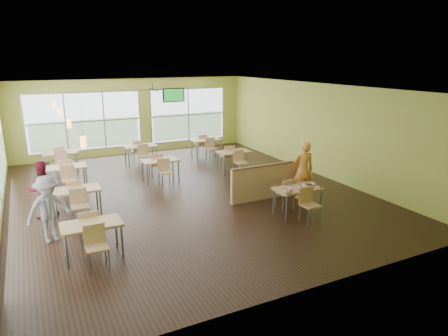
# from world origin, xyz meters

# --- Properties ---
(room) EXTENTS (12.00, 12.04, 3.20)m
(room) POSITION_xyz_m (0.00, 0.00, 1.60)
(room) COLOR black
(room) RESTS_ON ground
(window_bays) EXTENTS (9.24, 10.24, 2.38)m
(window_bays) POSITION_xyz_m (-2.65, 3.08, 1.48)
(window_bays) COLOR white
(window_bays) RESTS_ON room
(main_table) EXTENTS (1.22, 1.52, 0.87)m
(main_table) POSITION_xyz_m (2.00, -3.00, 0.63)
(main_table) COLOR tan
(main_table) RESTS_ON floor
(half_wall_divider) EXTENTS (2.40, 0.14, 1.04)m
(half_wall_divider) POSITION_xyz_m (2.00, -1.55, 0.52)
(half_wall_divider) COLOR tan
(half_wall_divider) RESTS_ON floor
(dining_tables) EXTENTS (6.92, 8.72, 0.87)m
(dining_tables) POSITION_xyz_m (-1.05, 1.71, 0.63)
(dining_tables) COLOR tan
(dining_tables) RESTS_ON floor
(pendant_lights) EXTENTS (0.11, 7.31, 0.86)m
(pendant_lights) POSITION_xyz_m (-3.20, 0.68, 2.45)
(pendant_lights) COLOR #2D2119
(pendant_lights) RESTS_ON ceiling
(ceiling_fan) EXTENTS (1.25, 1.25, 0.29)m
(ceiling_fan) POSITION_xyz_m (-0.00, 3.00, 2.95)
(ceiling_fan) COLOR #2D2119
(ceiling_fan) RESTS_ON ceiling
(tv_backwall) EXTENTS (1.00, 0.07, 0.60)m
(tv_backwall) POSITION_xyz_m (1.80, 5.90, 2.45)
(tv_backwall) COLOR black
(tv_backwall) RESTS_ON wall_back
(man_plaid) EXTENTS (0.71, 0.55, 1.73)m
(man_plaid) POSITION_xyz_m (2.93, -2.00, 0.86)
(man_plaid) COLOR #E25919
(man_plaid) RESTS_ON floor
(patron_maroon) EXTENTS (0.88, 0.78, 1.50)m
(patron_maroon) POSITION_xyz_m (-4.00, -0.20, 0.75)
(patron_maroon) COLOR #5C0F1D
(patron_maroon) RESTS_ON floor
(patron_grey) EXTENTS (1.13, 0.85, 1.55)m
(patron_grey) POSITION_xyz_m (-3.93, -1.81, 0.77)
(patron_grey) COLOR slate
(patron_grey) RESTS_ON floor
(cup_blue) EXTENTS (0.10, 0.10, 0.35)m
(cup_blue) POSITION_xyz_m (1.59, -3.25, 0.82)
(cup_blue) COLOR white
(cup_blue) RESTS_ON main_table
(cup_yellow) EXTENTS (0.08, 0.08, 0.30)m
(cup_yellow) POSITION_xyz_m (1.86, -3.24, 0.81)
(cup_yellow) COLOR white
(cup_yellow) RESTS_ON main_table
(cup_red_near) EXTENTS (0.10, 0.10, 0.37)m
(cup_red_near) POSITION_xyz_m (2.04, -3.20, 0.82)
(cup_red_near) COLOR white
(cup_red_near) RESTS_ON main_table
(cup_red_far) EXTENTS (0.09, 0.09, 0.33)m
(cup_red_far) POSITION_xyz_m (2.39, -3.15, 0.82)
(cup_red_far) COLOR white
(cup_red_far) RESTS_ON main_table
(food_basket) EXTENTS (0.25, 0.25, 0.06)m
(food_basket) POSITION_xyz_m (2.46, -2.93, 0.78)
(food_basket) COLOR black
(food_basket) RESTS_ON main_table
(ketchup_cup) EXTENTS (0.06, 0.06, 0.02)m
(ketchup_cup) POSITION_xyz_m (2.55, -3.27, 0.76)
(ketchup_cup) COLOR #AB0B09
(ketchup_cup) RESTS_ON main_table
(wrapper_left) EXTENTS (0.18, 0.17, 0.04)m
(wrapper_left) POSITION_xyz_m (1.48, -3.26, 0.77)
(wrapper_left) COLOR #A3754F
(wrapper_left) RESTS_ON main_table
(wrapper_mid) EXTENTS (0.27, 0.26, 0.05)m
(wrapper_mid) POSITION_xyz_m (2.08, -2.98, 0.78)
(wrapper_mid) COLOR #A3754F
(wrapper_mid) RESTS_ON main_table
(wrapper_right) EXTENTS (0.19, 0.18, 0.04)m
(wrapper_right) POSITION_xyz_m (2.15, -3.29, 0.77)
(wrapper_right) COLOR #A3754F
(wrapper_right) RESTS_ON main_table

